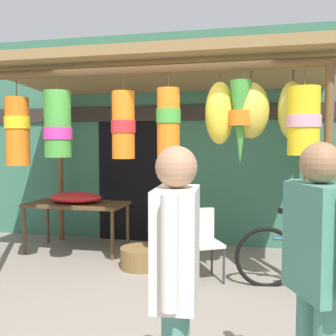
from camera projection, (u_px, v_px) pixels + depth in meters
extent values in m
plane|color=gray|center=(151.00, 293.00, 4.26)|extent=(30.00, 30.00, 0.00)
cube|color=#387056|center=(188.00, 139.00, 6.42)|extent=(10.14, 0.25, 3.42)
cube|color=#2D2823|center=(187.00, 113.00, 6.26)|extent=(9.12, 0.04, 0.24)
cube|color=black|center=(130.00, 181.00, 6.55)|extent=(1.10, 0.03, 2.00)
cylinder|color=brown|center=(327.00, 182.00, 4.04)|extent=(0.09, 0.09, 2.46)
cylinder|color=brown|center=(60.00, 167.00, 6.57)|extent=(0.09, 0.09, 2.46)
cylinder|color=brown|center=(307.00, 171.00, 5.70)|extent=(0.09, 0.09, 2.46)
cylinder|color=brown|center=(144.00, 69.00, 4.39)|extent=(4.13, 0.10, 0.10)
cylinder|color=brown|center=(175.00, 80.00, 6.04)|extent=(4.13, 0.10, 0.10)
cube|color=olive|center=(162.00, 72.00, 5.22)|extent=(4.43, 2.21, 0.25)
cylinder|color=brown|center=(16.00, 89.00, 4.81)|extent=(0.01, 0.01, 0.21)
cylinder|color=orange|center=(17.00, 132.00, 4.85)|extent=(0.29, 0.29, 0.84)
cylinder|color=yellow|center=(17.00, 123.00, 4.84)|extent=(0.31, 0.31, 0.15)
cylinder|color=brown|center=(57.00, 84.00, 4.65)|extent=(0.01, 0.01, 0.16)
cylinder|color=green|center=(58.00, 124.00, 4.68)|extent=(0.32, 0.32, 0.79)
cylinder|color=#D13399|center=(58.00, 133.00, 4.69)|extent=(0.34, 0.34, 0.14)
cylinder|color=brown|center=(123.00, 84.00, 4.53)|extent=(0.01, 0.01, 0.18)
cylinder|color=orange|center=(123.00, 125.00, 4.56)|extent=(0.27, 0.27, 0.78)
cylinder|color=red|center=(123.00, 127.00, 4.57)|extent=(0.29, 0.29, 0.14)
cylinder|color=brown|center=(168.00, 81.00, 4.36)|extent=(0.01, 0.01, 0.16)
cylinder|color=orange|center=(168.00, 127.00, 4.40)|extent=(0.26, 0.26, 0.87)
cylinder|color=green|center=(168.00, 116.00, 4.39)|extent=(0.28, 0.28, 0.16)
cylinder|color=brown|center=(241.00, 75.00, 4.19)|extent=(0.01, 0.01, 0.11)
cone|color=green|center=(240.00, 123.00, 4.22)|extent=(0.24, 0.24, 0.90)
cylinder|color=orange|center=(240.00, 118.00, 4.22)|extent=(0.25, 0.25, 0.16)
cylinder|color=brown|center=(305.00, 77.00, 3.97)|extent=(0.01, 0.01, 0.21)
cylinder|color=yellow|center=(304.00, 121.00, 4.00)|extent=(0.32, 0.32, 0.70)
cylinder|color=pink|center=(304.00, 121.00, 4.00)|extent=(0.34, 0.34, 0.13)
cylinder|color=#4C3D23|center=(293.00, 75.00, 4.16)|extent=(0.02, 0.02, 0.11)
ellipsoid|color=gold|center=(292.00, 110.00, 4.18)|extent=(0.30, 0.26, 0.63)
cylinder|color=#4C3D23|center=(251.00, 77.00, 4.24)|extent=(0.02, 0.02, 0.12)
ellipsoid|color=gold|center=(251.00, 111.00, 4.27)|extent=(0.39, 0.33, 0.61)
cylinder|color=#4C3D23|center=(220.00, 77.00, 4.32)|extent=(0.02, 0.02, 0.10)
ellipsoid|color=yellow|center=(220.00, 113.00, 4.34)|extent=(0.32, 0.27, 0.69)
cube|color=brown|center=(77.00, 204.00, 5.91)|extent=(1.48, 0.76, 0.04)
cylinder|color=brown|center=(24.00, 231.00, 5.77)|extent=(0.05, 0.05, 0.69)
cylinder|color=brown|center=(112.00, 235.00, 5.46)|extent=(0.05, 0.05, 0.69)
cylinder|color=brown|center=(48.00, 222.00, 6.41)|extent=(0.05, 0.05, 0.69)
cylinder|color=brown|center=(128.00, 226.00, 6.10)|extent=(0.05, 0.05, 0.69)
ellipsoid|color=red|center=(76.00, 198.00, 5.93)|extent=(0.81, 0.57, 0.16)
ellipsoid|color=pink|center=(81.00, 198.00, 5.84)|extent=(0.37, 0.28, 0.11)
cube|color=beige|center=(204.00, 244.00, 4.64)|extent=(0.54, 0.54, 0.04)
cube|color=beige|center=(199.00, 224.00, 4.80)|extent=(0.37, 0.23, 0.40)
cylinder|color=#333338|center=(195.00, 268.00, 4.44)|extent=(0.03, 0.03, 0.44)
cylinder|color=#333338|center=(224.00, 265.00, 4.54)|extent=(0.03, 0.03, 0.44)
cylinder|color=#333338|center=(185.00, 259.00, 4.78)|extent=(0.03, 0.03, 0.44)
cylinder|color=#333338|center=(212.00, 257.00, 4.88)|extent=(0.03, 0.03, 0.44)
cylinder|color=brown|center=(141.00, 258.00, 5.14)|extent=(0.56, 0.56, 0.27)
torus|color=black|center=(266.00, 258.00, 4.47)|extent=(0.71, 0.15, 0.71)
cylinder|color=navy|center=(313.00, 239.00, 4.41)|extent=(0.88, 0.16, 0.04)
cylinder|color=navy|center=(304.00, 254.00, 4.43)|extent=(0.49, 0.11, 0.31)
cylinder|color=navy|center=(288.00, 225.00, 4.42)|extent=(0.03, 0.03, 0.30)
cube|color=black|center=(288.00, 211.00, 4.41)|extent=(0.21, 0.11, 0.05)
cube|color=#4C8E7A|center=(319.00, 240.00, 2.11)|extent=(0.36, 0.45, 0.61)
cylinder|color=#4C8E7A|center=(295.00, 224.00, 2.36)|extent=(0.08, 0.08, 0.55)
sphere|color=#9E704C|center=(321.00, 163.00, 2.08)|extent=(0.22, 0.22, 0.22)
cube|color=silver|center=(176.00, 245.00, 2.05)|extent=(0.25, 0.42, 0.60)
cylinder|color=silver|center=(181.00, 229.00, 2.30)|extent=(0.08, 0.08, 0.54)
cylinder|color=silver|center=(170.00, 253.00, 1.79)|extent=(0.08, 0.08, 0.54)
sphere|color=tan|center=(176.00, 167.00, 2.02)|extent=(0.22, 0.22, 0.22)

